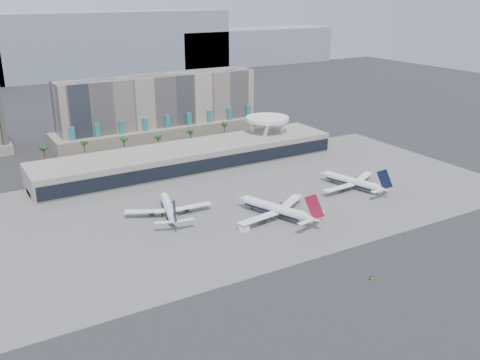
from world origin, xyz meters
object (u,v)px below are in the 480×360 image
airliner_centre (277,209)px  taxiway_sign (372,278)px  service_vehicle_b (313,199)px  airliner_right (353,182)px  service_vehicle_a (244,229)px  airliner_left (169,208)px

airliner_centre → taxiway_sign: 60.44m
airliner_centre → service_vehicle_b: bearing=-5.0°
airliner_right → taxiway_sign: 89.20m
airliner_centre → service_vehicle_a: bearing=175.5°
taxiway_sign → service_vehicle_b: bearing=69.5°
service_vehicle_a → service_vehicle_b: 46.56m
airliner_left → airliner_centre: size_ratio=0.91×
airliner_right → service_vehicle_b: bearing=172.0°
service_vehicle_a → taxiway_sign: (18.32, -54.72, -0.57)m
airliner_left → taxiway_sign: 93.67m
airliner_right → service_vehicle_b: (-27.49, -3.64, -2.63)m
taxiway_sign → airliner_left: bearing=114.9°
airliner_left → taxiway_sign: bearing=-51.3°
service_vehicle_a → service_vehicle_b: bearing=24.1°
service_vehicle_a → taxiway_sign: size_ratio=2.08×
airliner_right → service_vehicle_a: size_ratio=9.54×
service_vehicle_b → service_vehicle_a: bearing=-164.8°
airliner_right → service_vehicle_a: 74.16m
airliner_left → airliner_centre: (39.34, -25.23, 0.46)m
airliner_right → taxiway_sign: airliner_right is taller
service_vehicle_a → taxiway_sign: 57.71m
taxiway_sign → service_vehicle_a: bearing=109.5°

